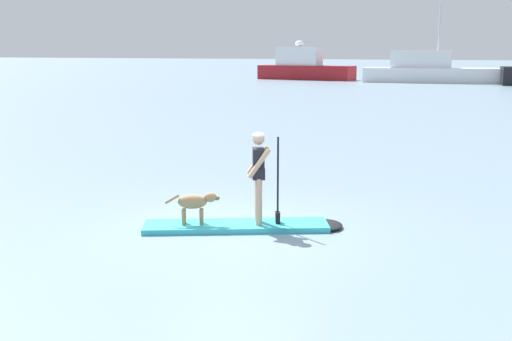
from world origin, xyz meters
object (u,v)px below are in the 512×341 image
Objects in this scene: moored_boat_starboard at (304,67)px; person_paddler at (259,171)px; paddleboard at (249,226)px; dog at (195,203)px; moored_boat_outer at (428,70)px.

person_paddler is at bearing -73.64° from moored_boat_starboard.
paddleboard is 2.17× the size of person_paddler.
paddleboard is 1.06m from dog.
paddleboard is 0.33× the size of moored_boat_starboard.
moored_boat_outer is (-3.37, 54.97, 0.11)m from person_paddler.
dog is (-1.06, -0.47, -0.58)m from person_paddler.
paddleboard is at bearing -73.83° from moored_boat_starboard.
moored_boat_outer is at bearing -6.38° from moored_boat_starboard.
dog is 0.09× the size of moored_boat_starboard.
dog is at bearing -87.61° from moored_boat_outer.
moored_boat_starboard is at bearing 173.62° from moored_boat_outer.
paddleboard is 1.04m from person_paddler.
dog is (-0.88, -0.39, 0.44)m from paddleboard.
paddleboard is 3.87× the size of dog.
moored_boat_outer is at bearing 93.32° from paddleboard.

